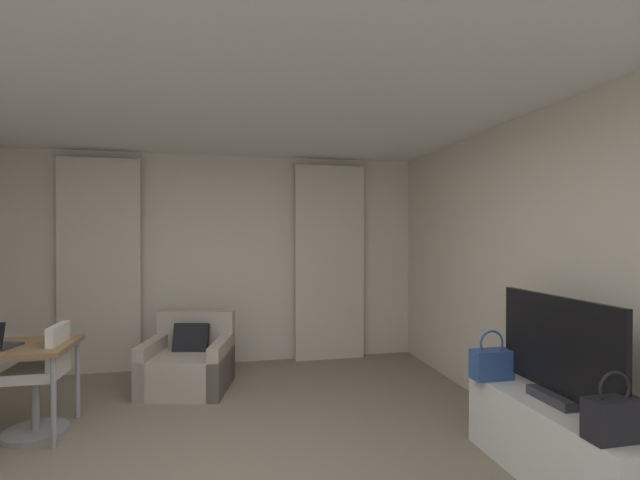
% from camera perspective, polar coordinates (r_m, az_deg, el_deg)
% --- Properties ---
extents(wall_window, '(5.12, 0.06, 2.60)m').
position_cam_1_polar(wall_window, '(5.71, -12.61, -2.42)').
color(wall_window, beige).
rests_on(wall_window, ground).
extents(wall_right, '(0.06, 6.12, 2.60)m').
position_cam_1_polar(wall_right, '(3.65, 30.68, -4.24)').
color(wall_right, beige).
rests_on(wall_right, ground).
extents(ceiling, '(5.12, 6.12, 0.06)m').
position_cam_1_polar(ceiling, '(2.86, -13.43, 21.60)').
color(ceiling, white).
rests_on(ceiling, wall_left).
extents(curtain_left_panel, '(0.90, 0.06, 2.50)m').
position_cam_1_polar(curtain_left_panel, '(5.77, -26.44, -2.94)').
color(curtain_left_panel, beige).
rests_on(curtain_left_panel, ground).
extents(curtain_right_panel, '(0.90, 0.06, 2.50)m').
position_cam_1_polar(curtain_right_panel, '(5.74, 1.26, -2.89)').
color(curtain_right_panel, beige).
rests_on(curtain_right_panel, ground).
extents(armchair, '(0.98, 0.94, 0.76)m').
position_cam_1_polar(armchair, '(5.00, -16.51, -14.99)').
color(armchair, '#B2A899').
rests_on(armchair, ground).
extents(desk_chair, '(0.48, 0.48, 0.88)m').
position_cam_1_polar(desk_chair, '(4.38, -32.22, -15.52)').
color(desk_chair, gray).
rests_on(desk_chair, ground).
extents(tv_console, '(0.50, 1.36, 0.52)m').
position_cam_1_polar(tv_console, '(3.51, 28.49, -21.96)').
color(tv_console, white).
rests_on(tv_console, ground).
extents(tv_flatscreen, '(0.20, 1.04, 0.69)m').
position_cam_1_polar(tv_flatscreen, '(3.35, 28.25, -12.54)').
color(tv_flatscreen, '#333338').
rests_on(tv_flatscreen, tv_console).
extents(handbag_primary, '(0.30, 0.14, 0.37)m').
position_cam_1_polar(handbag_primary, '(3.70, 21.17, -14.52)').
color(handbag_primary, '#335193').
rests_on(handbag_primary, tv_console).
extents(handbag_secondary, '(0.30, 0.14, 0.37)m').
position_cam_1_polar(handbag_secondary, '(2.96, 33.59, -18.47)').
color(handbag_secondary, black).
rests_on(handbag_secondary, tv_console).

